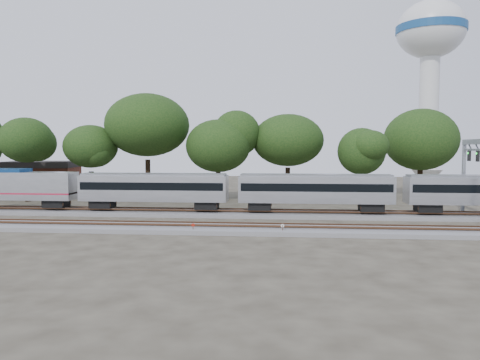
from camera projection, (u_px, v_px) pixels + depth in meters
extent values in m
plane|color=#383328|center=(191.00, 223.00, 48.02)|extent=(160.00, 160.00, 0.00)
cube|color=slate|center=(202.00, 213.00, 53.97)|extent=(160.00, 5.00, 0.40)
cube|color=brown|center=(201.00, 210.00, 53.22)|extent=(160.00, 0.08, 0.15)
cube|color=brown|center=(203.00, 209.00, 54.65)|extent=(160.00, 0.08, 0.15)
cube|color=slate|center=(183.00, 228.00, 44.03)|extent=(160.00, 5.00, 0.40)
cube|color=brown|center=(181.00, 225.00, 43.29)|extent=(160.00, 0.08, 0.15)
cube|color=brown|center=(185.00, 222.00, 44.71)|extent=(160.00, 0.08, 0.15)
cube|color=silver|center=(32.00, 186.00, 55.64)|extent=(10.45, 2.96, 3.25)
cube|color=#A71935|center=(23.00, 193.00, 55.81)|extent=(12.81, 3.00, 0.18)
cube|color=black|center=(56.00, 203.00, 55.51)|extent=(2.56, 2.17, 0.89)
cube|color=silver|center=(154.00, 188.00, 54.28)|extent=(17.15, 2.96, 2.96)
cube|color=black|center=(154.00, 185.00, 54.26)|extent=(16.56, 3.01, 0.89)
cube|color=gray|center=(154.00, 175.00, 54.17)|extent=(16.75, 2.37, 0.34)
cube|color=black|center=(103.00, 204.00, 54.99)|extent=(2.56, 2.17, 0.89)
cube|color=black|center=(207.00, 205.00, 53.84)|extent=(2.56, 2.17, 0.89)
cube|color=silver|center=(315.00, 189.00, 52.57)|extent=(17.15, 2.96, 2.96)
cube|color=black|center=(315.00, 187.00, 52.55)|extent=(16.56, 3.01, 0.89)
cube|color=gray|center=(315.00, 176.00, 52.46)|extent=(16.75, 2.37, 0.34)
cube|color=black|center=(260.00, 206.00, 53.28)|extent=(2.56, 2.17, 0.89)
cube|color=black|center=(371.00, 207.00, 52.13)|extent=(2.56, 2.17, 0.89)
cube|color=black|center=(428.00, 208.00, 51.57)|extent=(2.56, 2.17, 0.89)
cylinder|color=#512D19|center=(193.00, 229.00, 42.33)|extent=(0.06, 0.06, 0.83)
cylinder|color=red|center=(193.00, 225.00, 42.30)|extent=(0.29, 0.11, 0.29)
cylinder|color=#512D19|center=(282.00, 230.00, 41.74)|extent=(0.06, 0.06, 0.87)
cylinder|color=silver|center=(282.00, 226.00, 41.71)|extent=(0.31, 0.05, 0.31)
cube|color=#512D19|center=(247.00, 233.00, 41.79)|extent=(0.57, 0.44, 0.30)
cylinder|color=silver|center=(428.00, 122.00, 88.90)|extent=(3.60, 3.60, 25.19)
cone|color=silver|center=(427.00, 179.00, 89.65)|extent=(5.76, 5.76, 3.60)
ellipsoid|color=silver|center=(431.00, 29.00, 87.69)|extent=(12.60, 12.60, 10.71)
cylinder|color=navy|center=(431.00, 29.00, 87.69)|extent=(12.74, 12.74, 1.44)
cube|color=gray|center=(463.00, 177.00, 54.25)|extent=(0.34, 0.34, 8.70)
cube|color=gray|center=(477.00, 142.00, 50.60)|extent=(0.39, 7.16, 0.58)
cube|color=gray|center=(476.00, 150.00, 50.67)|extent=(0.24, 7.16, 0.24)
cube|color=black|center=(478.00, 156.00, 49.59)|extent=(0.24, 0.48, 1.16)
cube|color=black|center=(469.00, 156.00, 51.89)|extent=(0.24, 0.48, 1.16)
cube|color=brown|center=(42.00, 180.00, 78.85)|extent=(12.15, 9.33, 4.45)
cube|color=black|center=(41.00, 164.00, 78.66)|extent=(12.37, 9.55, 1.00)
cylinder|color=black|center=(28.00, 185.00, 67.39)|extent=(0.70, 0.70, 4.77)
ellipsoid|color=black|center=(26.00, 140.00, 66.94)|extent=(8.99, 8.99, 7.64)
cylinder|color=black|center=(92.00, 186.00, 68.54)|extent=(0.70, 0.70, 4.28)
ellipsoid|color=black|center=(91.00, 146.00, 68.14)|extent=(8.06, 8.06, 6.85)
cylinder|color=black|center=(148.00, 179.00, 70.08)|extent=(0.70, 0.70, 5.98)
ellipsoid|color=black|center=(147.00, 125.00, 69.51)|extent=(11.29, 11.29, 9.59)
cylinder|color=black|center=(218.00, 186.00, 68.02)|extent=(0.70, 0.70, 4.32)
ellipsoid|color=black|center=(218.00, 146.00, 67.61)|extent=(8.15, 8.15, 6.93)
cylinder|color=black|center=(288.00, 183.00, 70.28)|extent=(0.70, 0.70, 4.78)
ellipsoid|color=black|center=(288.00, 140.00, 69.83)|extent=(9.01, 9.01, 7.66)
cylinder|color=black|center=(361.00, 188.00, 66.78)|extent=(0.70, 0.70, 3.90)
ellipsoid|color=black|center=(361.00, 151.00, 66.41)|extent=(7.36, 7.36, 6.25)
cylinder|color=black|center=(420.00, 182.00, 73.33)|extent=(0.70, 0.70, 4.85)
ellipsoid|color=black|center=(421.00, 140.00, 72.87)|extent=(9.15, 9.15, 7.78)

